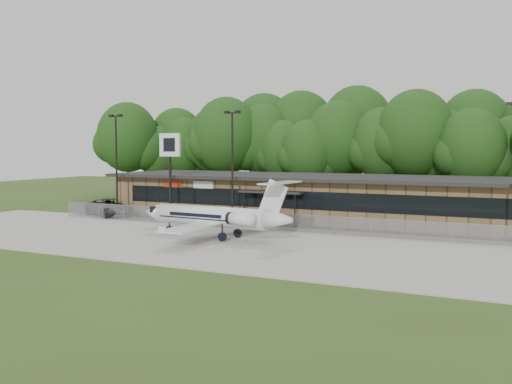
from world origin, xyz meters
The scene contains 11 objects.
ground centered at (0.00, 0.00, 0.00)m, with size 160.00×160.00×0.00m, color #334518.
apron centered at (0.00, 8.00, 0.04)m, with size 64.00×18.00×0.08m, color #9E9B93.
parking_lot centered at (0.00, 19.50, 0.03)m, with size 50.00×9.00×0.06m, color #383835.
terminal centered at (0.00, 23.94, 2.18)m, with size 41.00×11.65×4.30m.
fence centered at (0.00, 15.00, 0.78)m, with size 46.00×0.04×1.52m.
treeline centered at (0.00, 42.00, 7.50)m, with size 72.00×12.00×15.00m, color #193410, non-canonical shape.
light_pole_left centered at (-18.00, 16.50, 5.98)m, with size 1.55×0.30×10.23m.
light_pole_mid centered at (-5.00, 16.50, 5.98)m, with size 1.55×0.30×10.23m.
business_jet centered at (-2.51, 9.21, 1.67)m, with size 13.85×12.35×4.66m.
suv centered at (-19.39, 17.05, 0.90)m, with size 2.97×6.45×1.79m, color #333335.
pole_sign centered at (-11.84, 16.79, 6.38)m, with size 2.19×0.32×8.34m.
Camera 1 is at (18.88, -28.36, 6.99)m, focal length 40.00 mm.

